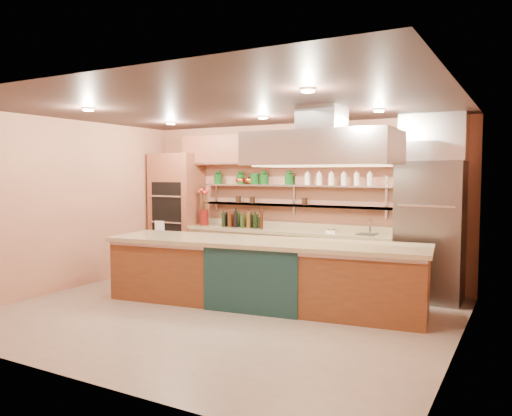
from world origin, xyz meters
The scene contains 21 objects.
floor centered at (0.00, 0.00, -0.01)m, with size 6.00×5.00×0.02m, color gray.
ceiling centered at (0.00, 0.00, 2.80)m, with size 6.00×5.00×0.02m, color black.
wall_back centered at (0.00, 2.50, 1.40)m, with size 6.00×0.04×2.80m, color #B57455.
wall_front centered at (0.00, -2.50, 1.40)m, with size 6.00×0.04×2.80m, color #B57455.
wall_left centered at (-3.00, 0.00, 1.40)m, with size 0.04×5.00×2.80m, color #B57455.
wall_right centered at (3.00, 0.00, 1.40)m, with size 0.04×5.00×2.80m, color #B57455.
oven_stack centered at (-2.45, 2.18, 1.15)m, with size 0.95×0.64×2.30m, color brown.
refrigerator centered at (2.35, 2.14, 1.05)m, with size 0.95×0.72×2.10m, color slate.
back_counter centered at (-0.05, 2.20, 0.47)m, with size 3.84×0.64×0.93m, color #9D7F5E.
wall_shelf_lower centered at (-0.05, 2.37, 1.35)m, with size 3.60×0.26×0.03m, color #B3B6BB.
wall_shelf_upper centered at (-0.05, 2.37, 1.70)m, with size 3.60×0.26×0.03m, color #B3B6BB.
upper_cabinets centered at (0.00, 2.32, 2.35)m, with size 4.60×0.36×0.55m, color brown.
range_hood centered at (1.19, 0.64, 2.25)m, with size 2.00×1.00×0.45m, color #B3B6BB.
ceiling_downlights centered at (0.00, 0.20, 2.77)m, with size 4.00×2.80×0.02m, color #FFE5A5.
island centered at (0.29, 0.64, 0.48)m, with size 4.56×0.99×0.95m, color brown.
flower_vase centered at (-1.78, 2.15, 1.08)m, with size 0.17×0.17×0.30m, color #5F110E.
oil_bottle_cluster centered at (-0.91, 2.15, 1.08)m, with size 0.92×0.26×0.30m, color black.
kitchen_scale centered at (0.78, 2.15, 0.98)m, with size 0.16×0.12×0.09m, color white.
bar_faucet centered at (1.40, 2.25, 1.05)m, with size 0.03×0.03×0.23m, color silver.
copper_kettle centered at (-0.90, 2.37, 1.78)m, with size 0.17×0.17×0.14m, color #B7532A.
green_canister centered at (-0.80, 2.37, 1.81)m, with size 0.16×0.16×0.20m, color #0E4213.
Camera 1 is at (3.66, -5.64, 1.92)m, focal length 35.00 mm.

